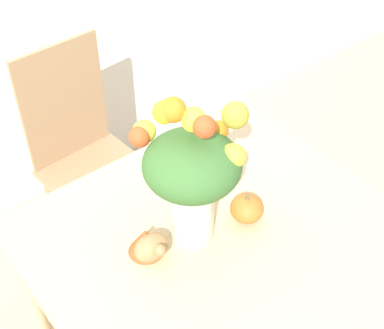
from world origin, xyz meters
TOP-DOWN VIEW (x-y plane):
  - dining_table at (0.00, 0.00)m, footprint 1.16×1.16m
  - flower_vase at (-0.07, 0.12)m, footprint 0.32×0.34m
  - pumpkin at (0.12, 0.05)m, footprint 0.11×0.11m
  - turkey_figurine at (-0.23, 0.13)m, footprint 0.12×0.15m
  - dining_chair_near_window at (-0.03, 0.91)m, footprint 0.45×0.45m

SIDE VIEW (x-z plane):
  - dining_chair_near_window at x=-0.03m, z-range 0.01..1.01m
  - dining_table at x=0.00m, z-range 0.27..1.00m
  - pumpkin at x=0.12m, z-range 0.72..0.82m
  - turkey_figurine at x=-0.23m, z-range 0.72..0.82m
  - flower_vase at x=-0.07m, z-range 0.73..1.24m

